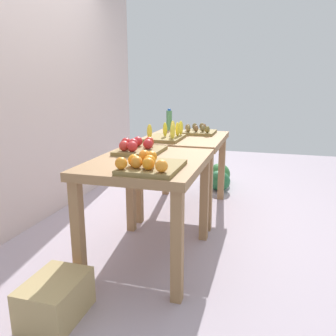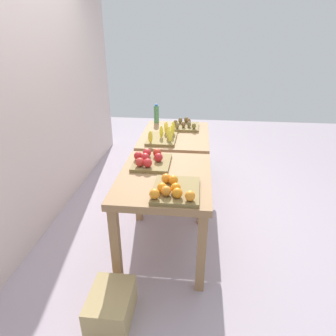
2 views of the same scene
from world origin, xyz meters
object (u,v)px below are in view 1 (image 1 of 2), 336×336
Objects in this scene: orange_bin at (149,165)px; kiwi_bin at (199,131)px; display_table_left at (149,175)px; watermelon_pile at (219,177)px; apple_bin at (138,147)px; display_table_right at (184,148)px; water_bottle at (169,120)px; cardboard_produce_box at (55,299)px; banana_crate at (167,135)px.

orange_bin is 1.22× the size of kiwi_bin.
display_table_left reaches higher than watermelon_pile.
orange_bin is 0.59m from apple_bin.
orange_bin is at bearing -160.49° from display_table_left.
display_table_right is 4.18× the size of water_bottle.
orange_bin is 1.10× the size of cardboard_produce_box.
banana_crate is 1.23× the size of kiwi_bin.
display_table_right is 1.13m from watermelon_pile.
water_bottle is at bearing -0.21° from cardboard_produce_box.
water_bottle reaches higher than display_table_right.
banana_crate is (-0.24, 0.12, 0.16)m from display_table_right.
apple_bin is 2.03m from watermelon_pile.
apple_bin reaches higher than display_table_right.
orange_bin reaches higher than display_table_left.
display_table_right is at bearing 155.98° from kiwi_bin.
display_table_left is 0.36m from orange_bin.
kiwi_bin is 0.90× the size of cardboard_produce_box.
orange_bin is 0.97m from cardboard_produce_box.
watermelon_pile is (1.19, -0.37, -0.71)m from banana_crate.
kiwi_bin is (1.67, -0.00, -0.01)m from orange_bin.
watermelon_pile is at bearing -3.53° from orange_bin.
cardboard_produce_box is at bearing 141.03° from orange_bin.
apple_bin is 1.11× the size of kiwi_bin.
display_table_left and display_table_right have the same top height.
cardboard_produce_box is at bearing 173.89° from banana_crate.
cardboard_produce_box is at bearing 172.33° from apple_bin.
banana_crate is at bearing -165.74° from water_bottle.
apple_bin is 1.26m from cardboard_produce_box.
water_bottle is at bearing 10.55° from display_table_left.
display_table_left is at bearing 173.00° from watermelon_pile.
orange_bin is at bearing -152.63° from apple_bin.
orange_bin is 0.99× the size of banana_crate.
watermelon_pile is at bearing -46.73° from water_bottle.
banana_crate reaches higher than apple_bin.
watermelon_pile is at bearing -12.63° from apple_bin.
water_bottle is (0.68, 0.17, 0.07)m from banana_crate.
kiwi_bin is (1.36, -0.11, 0.15)m from display_table_left.
kiwi_bin reaches higher than display_table_right.
display_table_right is 2.36× the size of orange_bin.
display_table_right is 2.60× the size of apple_bin.
cardboard_produce_box is (-1.03, 0.14, -0.72)m from apple_bin.
kiwi_bin is at bearing 168.41° from watermelon_pile.
display_table_right is 2.03m from cardboard_produce_box.
water_bottle reaches higher than cardboard_produce_box.
display_table_right is at bearing 0.00° from display_table_left.
kiwi_bin is 1.01m from watermelon_pile.
display_table_left is at bearing 19.51° from orange_bin.
orange_bin reaches higher than kiwi_bin.
water_bottle is 0.34× the size of watermelon_pile.
apple_bin is 1.00× the size of cardboard_produce_box.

